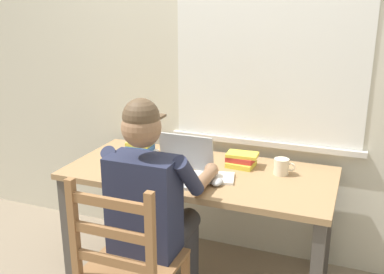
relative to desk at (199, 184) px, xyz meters
name	(u,v)px	position (x,y,z in m)	size (l,w,h in m)	color
ground_plane	(199,274)	(0.00, 0.00, -0.63)	(8.00, 8.00, 0.00)	gray
back_wall	(224,62)	(0.01, 0.44, 0.67)	(6.00, 0.08, 2.60)	beige
desk	(199,184)	(0.00, 0.00, 0.00)	(1.57, 0.73, 0.71)	#9E7A51
seated_person	(154,201)	(-0.09, -0.44, 0.07)	(0.50, 0.60, 1.25)	#232842
wooden_chair	(129,269)	(-0.09, -0.72, -0.16)	(0.42, 0.42, 0.95)	olive
laptop	(181,168)	(-0.06, -0.13, 0.14)	(0.33, 0.28, 0.23)	#ADAFB2
computer_mouse	(217,182)	(0.17, -0.16, 0.10)	(0.06, 0.10, 0.03)	#ADAFB2
coffee_mug_white	(282,167)	(0.47, 0.12, 0.13)	(0.13, 0.09, 0.09)	beige
coffee_mug_dark	(172,145)	(-0.28, 0.23, 0.14)	(0.13, 0.09, 0.10)	#38281E
book_stack_main	(140,148)	(-0.47, 0.15, 0.12)	(0.20, 0.17, 0.08)	white
book_stack_side	(241,160)	(0.21, 0.16, 0.13)	(0.19, 0.15, 0.08)	gold
paper_pile_near_laptop	(179,153)	(-0.24, 0.24, 0.09)	(0.23, 0.16, 0.01)	silver
paper_pile_back_corner	(211,177)	(0.11, -0.09, 0.09)	(0.25, 0.17, 0.01)	white
landscape_photo_print	(138,166)	(-0.37, -0.06, 0.09)	(0.13, 0.09, 0.00)	gold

